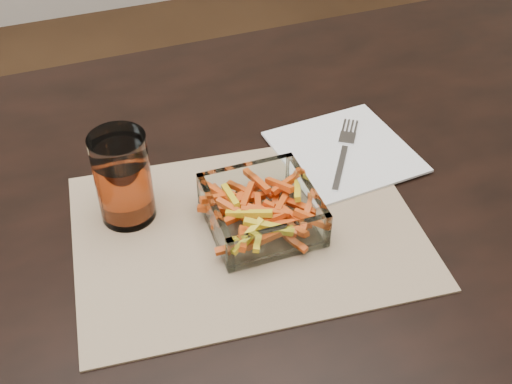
# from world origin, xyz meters

# --- Properties ---
(dining_table) EXTENTS (1.60, 0.90, 0.75)m
(dining_table) POSITION_xyz_m (0.00, 0.00, 0.66)
(dining_table) COLOR black
(dining_table) RESTS_ON ground
(placemat) EXTENTS (0.48, 0.38, 0.00)m
(placemat) POSITION_xyz_m (-0.01, -0.07, 0.75)
(placemat) COLOR tan
(placemat) RESTS_ON dining_table
(glass_bowl) EXTENTS (0.14, 0.14, 0.05)m
(glass_bowl) POSITION_xyz_m (0.01, -0.07, 0.78)
(glass_bowl) COLOR white
(glass_bowl) RESTS_ON placemat
(tumbler) EXTENTS (0.07, 0.07, 0.13)m
(tumbler) POSITION_xyz_m (-0.15, 0.01, 0.81)
(tumbler) COLOR white
(tumbler) RESTS_ON placemat
(napkin) EXTENTS (0.20, 0.20, 0.00)m
(napkin) POSITION_xyz_m (0.18, 0.03, 0.76)
(napkin) COLOR white
(napkin) RESTS_ON placemat
(fork) EXTENTS (0.11, 0.15, 0.00)m
(fork) POSITION_xyz_m (0.18, 0.03, 0.76)
(fork) COLOR silver
(fork) RESTS_ON napkin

